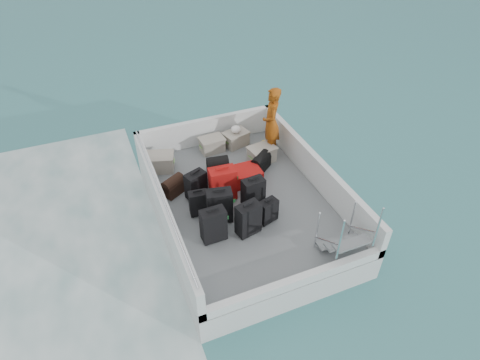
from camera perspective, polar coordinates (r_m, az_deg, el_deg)
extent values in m
plane|color=#1C5A63|center=(9.14, 0.38, -5.65)|extent=(160.00, 160.00, 0.00)
plane|color=white|center=(9.06, -29.73, -13.01)|extent=(10.00, 10.00, 0.00)
cube|color=silver|center=(8.93, 0.39, -4.27)|extent=(3.60, 5.00, 0.60)
cube|color=slate|center=(8.72, 0.39, -2.78)|extent=(3.30, 4.70, 0.02)
cube|color=silver|center=(8.14, -10.93, -3.89)|extent=(0.14, 5.00, 0.70)
cube|color=silver|center=(9.16, 10.45, 1.69)|extent=(0.14, 5.00, 0.70)
cube|color=silver|center=(10.36, -4.83, 6.99)|extent=(3.60, 0.14, 0.70)
cube|color=silver|center=(7.17, 8.14, -14.04)|extent=(3.60, 0.14, 0.20)
cylinder|color=silver|center=(7.88, -11.28, -1.75)|extent=(0.04, 4.80, 0.04)
cube|color=black|center=(7.63, -3.79, -6.46)|extent=(0.48, 0.28, 0.73)
cube|color=black|center=(8.23, -5.91, -3.34)|extent=(0.40, 0.26, 0.57)
cube|color=black|center=(8.62, -6.27, -0.80)|extent=(0.51, 0.41, 0.64)
cube|color=black|center=(7.75, 1.18, -5.62)|extent=(0.52, 0.37, 0.71)
cube|color=black|center=(8.01, -2.91, -3.73)|extent=(0.55, 0.39, 0.74)
cube|color=#A70C10|center=(8.51, -2.48, -0.60)|extent=(0.58, 0.38, 0.77)
cube|color=black|center=(8.06, 4.02, -4.46)|extent=(0.42, 0.31, 0.53)
cube|color=black|center=(8.40, 1.88, -1.74)|extent=(0.49, 0.30, 0.65)
cube|color=#A70C10|center=(9.07, 0.24, 0.55)|extent=(0.86, 0.57, 0.34)
cube|color=gray|center=(9.62, -11.35, 2.41)|extent=(0.75, 0.62, 0.39)
cube|color=gray|center=(10.11, -3.99, 4.99)|extent=(0.59, 0.43, 0.34)
cube|color=gray|center=(10.31, -0.58, 5.83)|extent=(0.66, 0.54, 0.35)
cube|color=gray|center=(9.73, 3.12, 3.61)|extent=(0.67, 0.51, 0.37)
ellipsoid|color=yellow|center=(10.24, 3.58, 5.07)|extent=(0.28, 0.26, 0.22)
ellipsoid|color=white|center=(10.17, -0.59, 7.08)|extent=(0.24, 0.24, 0.18)
imported|color=#CD5F13|center=(9.65, 4.47, 8.13)|extent=(0.62, 0.76, 1.76)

